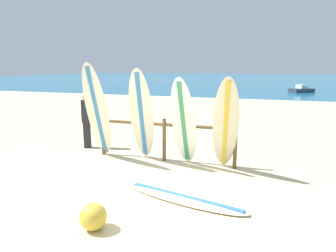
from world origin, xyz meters
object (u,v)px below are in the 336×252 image
surfboard_leaning_center (226,125)px  beachgoer_standing (86,118)px  surfboard_leaning_far_left (97,112)px  surfboard_leaning_center_left (184,123)px  surfboard_rack (164,133)px  surfboard_leaning_left (142,116)px  small_boat_offshore (302,90)px  beach_ball (93,217)px  surfboard_lying_on_sand (184,198)px

surfboard_leaning_center → beachgoer_standing: 4.19m
surfboard_leaning_far_left → surfboard_leaning_center_left: size_ratio=1.15×
surfboard_rack → surfboard_leaning_far_left: bearing=-164.9°
surfboard_leaning_far_left → surfboard_leaning_left: 1.14m
beachgoer_standing → surfboard_leaning_center_left: bearing=-13.7°
small_boat_offshore → beach_ball: (-5.28, -26.52, -0.06)m
surfboard_leaning_center_left → beach_ball: 3.24m
surfboard_leaning_left → surfboard_leaning_center: size_ratio=1.07×
surfboard_lying_on_sand → beachgoer_standing: size_ratio=1.51×
surfboard_leaning_far_left → small_boat_offshore: bearing=73.5°
surfboard_lying_on_sand → beach_ball: beach_ball is taller
beachgoer_standing → beach_ball: size_ratio=4.08×
surfboard_rack → surfboard_lying_on_sand: 2.38m
surfboard_leaning_center_left → beach_ball: (-0.51, -3.07, -0.87)m
surfboard_leaning_far_left → beachgoer_standing: size_ratio=1.51×
surfboard_leaning_center_left → beachgoer_standing: 3.25m
beachgoer_standing → beach_ball: bearing=-55.5°
surfboard_leaning_center → beachgoer_standing: (-4.11, 0.79, -0.19)m
beach_ball → surfboard_leaning_far_left: bearing=120.0°
surfboard_leaning_center_left → beachgoer_standing: (-3.15, 0.77, -0.18)m
beachgoer_standing → small_boat_offshore: size_ratio=0.70×
surfboard_leaning_center_left → surfboard_leaning_center: surfboard_leaning_center is taller
surfboard_leaning_center_left → surfboard_lying_on_sand: surfboard_leaning_center_left is taller
surfboard_leaning_far_left → surfboard_leaning_center: bearing=1.9°
surfboard_leaning_far_left → surfboard_leaning_center_left: surfboard_leaning_far_left is taller
surfboard_leaning_center_left → surfboard_leaning_left: bearing=177.2°
surfboard_leaning_far_left → surfboard_leaning_center_left: 2.21m
surfboard_rack → surfboard_leaning_center: surfboard_leaning_center is taller
surfboard_leaning_far_left → surfboard_lying_on_sand: surfboard_leaning_far_left is taller
surfboard_leaning_far_left → surfboard_leaning_center_left: (2.20, 0.13, -0.16)m
surfboard_rack → surfboard_leaning_center_left: (0.59, -0.31, 0.35)m
surfboard_leaning_center → surfboard_lying_on_sand: (-0.48, -1.67, -1.05)m
surfboard_rack → surfboard_lying_on_sand: size_ratio=1.46×
surfboard_leaning_center → surfboard_rack: bearing=167.9°
beach_ball → small_boat_offshore: bearing=78.7°
surfboard_lying_on_sand → small_boat_offshore: bearing=80.3°
surfboard_rack → surfboard_leaning_far_left: (-1.62, -0.43, 0.51)m
small_boat_offshore → beach_ball: bearing=-101.3°
surfboard_leaning_center → beach_ball: size_ratio=5.45×
surfboard_leaning_far_left → beachgoer_standing: surfboard_leaning_far_left is taller
beach_ball → beachgoer_standing: bearing=124.5°
surfboard_leaning_far_left → surfboard_leaning_left: bearing=9.1°
surfboard_leaning_center_left → surfboard_leaning_center: bearing=-1.5°
surfboard_leaning_far_left → small_boat_offshore: (6.98, 23.57, -0.98)m
beach_ball → surfboard_leaning_center_left: bearing=80.6°
surfboard_leaning_center → beachgoer_standing: size_ratio=1.34×
beach_ball → surfboard_rack: bearing=91.4°
surfboard_lying_on_sand → beachgoer_standing: 4.48m
surfboard_rack → surfboard_leaning_center_left: bearing=-27.5°
surfboard_leaning_far_left → small_boat_offshore: size_ratio=1.05×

